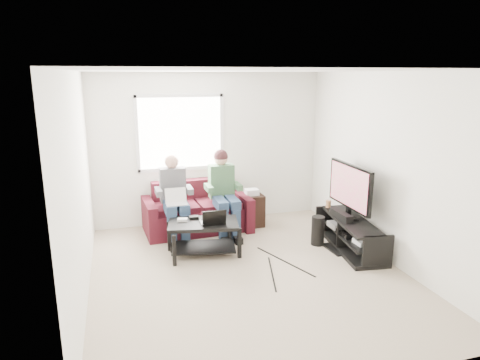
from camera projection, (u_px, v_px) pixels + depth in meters
name	position (u px, v px, depth m)	size (l,w,h in m)	color
floor	(248.00, 273.00, 5.65)	(4.50, 4.50, 0.00)	#BCA892
ceiling	(249.00, 71.00, 5.03)	(4.50, 4.50, 0.00)	white
wall_back	(209.00, 149.00, 7.43)	(4.50, 4.50, 0.00)	white
wall_front	(338.00, 244.00, 3.25)	(4.50, 4.50, 0.00)	white
wall_left	(79.00, 190.00, 4.79)	(4.50, 4.50, 0.00)	white
wall_right	(387.00, 168.00, 5.89)	(4.50, 4.50, 0.00)	white
window	(180.00, 133.00, 7.21)	(1.48, 0.04, 1.28)	white
sofa	(197.00, 212.00, 7.18)	(1.77, 0.91, 0.81)	#421013
person_left	(174.00, 195.00, 6.70)	(0.40, 0.71, 1.33)	navy
person_right	(223.00, 187.00, 6.92)	(0.40, 0.71, 1.37)	navy
laptop_silver	(177.00, 200.00, 6.48)	(0.32, 0.22, 0.24)	silver
coffee_table	(203.00, 230.00, 6.17)	(1.09, 0.78, 0.49)	black
laptop_black	(212.00, 215.00, 6.07)	(0.34, 0.24, 0.24)	black
controller_a	(182.00, 220.00, 6.17)	(0.14, 0.09, 0.04)	silver
controller_b	(194.00, 217.00, 6.28)	(0.14, 0.09, 0.04)	black
controller_c	(221.00, 216.00, 6.36)	(0.14, 0.09, 0.04)	gray
tv_stand	(350.00, 236.00, 6.37)	(0.62, 1.49, 0.48)	black
tv	(350.00, 188.00, 6.29)	(0.12, 1.10, 0.81)	black
soundbar	(341.00, 215.00, 6.35)	(0.12, 0.50, 0.10)	black
drink_cup	(328.00, 204.00, 6.86)	(0.08, 0.08, 0.12)	#AD764A
console_white	(366.00, 242.00, 5.98)	(0.30, 0.22, 0.06)	silver
console_grey	(341.00, 225.00, 6.63)	(0.34, 0.26, 0.08)	gray
console_black	(352.00, 233.00, 6.30)	(0.38, 0.30, 0.07)	black
subwoofer	(318.00, 231.00, 6.56)	(0.20, 0.20, 0.45)	black
keyboard_floor	(334.00, 249.00, 6.39)	(0.16, 0.47, 0.03)	black
end_table	(252.00, 209.00, 7.38)	(0.37, 0.37, 0.65)	black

